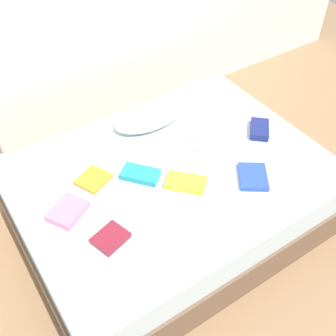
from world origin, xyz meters
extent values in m
plane|color=#93704C|center=(0.00, 0.00, 0.00)|extent=(8.00, 8.00, 0.00)
cube|color=brown|center=(0.00, 0.00, 0.14)|extent=(2.00, 1.50, 0.28)
cube|color=silver|center=(0.00, 0.00, 0.39)|extent=(1.96, 1.46, 0.22)
ellipsoid|color=white|center=(0.14, 0.51, 0.55)|extent=(0.54, 0.30, 0.11)
cube|color=navy|center=(0.73, -0.02, 0.53)|extent=(0.23, 0.24, 0.05)
cube|color=white|center=(0.35, 0.06, 0.51)|extent=(0.27, 0.24, 0.02)
cube|color=yellow|center=(0.00, -0.15, 0.52)|extent=(0.27, 0.27, 0.04)
cube|color=orange|center=(-0.46, 0.20, 0.51)|extent=(0.24, 0.23, 0.02)
cube|color=teal|center=(-0.20, 0.06, 0.52)|extent=(0.25, 0.27, 0.04)
cube|color=pink|center=(-0.70, 0.04, 0.52)|extent=(0.27, 0.25, 0.05)
cube|color=maroon|center=(-0.58, -0.26, 0.52)|extent=(0.22, 0.19, 0.03)
cube|color=#2847B7|center=(0.38, -0.34, 0.52)|extent=(0.27, 0.29, 0.03)
camera|label=1|loc=(-1.06, -1.55, 2.36)|focal=44.04mm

